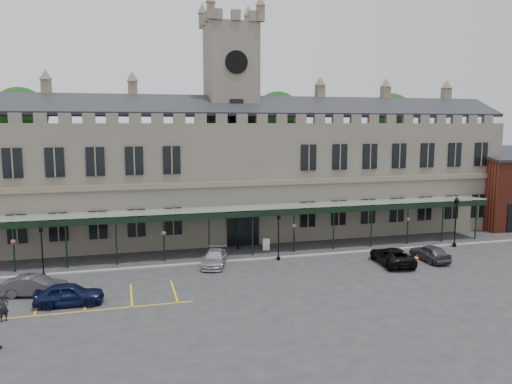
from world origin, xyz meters
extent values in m
plane|color=#2A2A2C|center=(0.00, 0.00, 0.00)|extent=(140.00, 140.00, 0.00)
cube|color=#5D574E|center=(0.00, 16.00, 6.00)|extent=(60.00, 10.00, 12.00)
cube|color=brown|center=(0.00, 10.82, 6.20)|extent=(60.00, 0.35, 0.50)
cube|color=black|center=(0.00, 13.50, 13.80)|extent=(60.00, 4.77, 2.20)
cube|color=black|center=(0.00, 18.50, 13.80)|extent=(60.00, 4.77, 2.20)
cube|color=black|center=(0.00, 10.90, 1.90)|extent=(3.20, 0.18, 3.80)
cube|color=#5D574E|center=(0.00, 16.00, 11.00)|extent=(5.00, 5.00, 22.00)
cylinder|color=silver|center=(0.00, 13.44, 18.00)|extent=(2.20, 0.12, 2.20)
cylinder|color=black|center=(0.00, 13.37, 18.00)|extent=(2.30, 0.04, 2.30)
cube|color=black|center=(0.00, 13.44, 13.00)|extent=(1.40, 0.12, 2.80)
cube|color=#8C9E93|center=(0.00, 9.00, 4.10)|extent=(50.00, 4.00, 0.40)
cube|color=black|center=(0.00, 7.00, 3.85)|extent=(50.00, 0.18, 0.50)
cube|color=gray|center=(0.00, 5.50, 0.06)|extent=(60.00, 0.40, 0.12)
cylinder|color=#332314|center=(-22.00, 25.00, 6.00)|extent=(0.70, 0.70, 12.00)
sphere|color=black|center=(-22.00, 25.00, 13.00)|extent=(6.00, 6.00, 6.00)
cylinder|color=#332314|center=(8.00, 25.00, 6.00)|extent=(0.70, 0.70, 12.00)
sphere|color=black|center=(8.00, 25.00, 13.00)|extent=(6.00, 6.00, 6.00)
cylinder|color=#332314|center=(24.00, 25.00, 6.00)|extent=(0.70, 0.70, 12.00)
sphere|color=black|center=(24.00, 25.00, 13.00)|extent=(6.00, 6.00, 6.00)
cylinder|color=black|center=(-17.57, 5.09, 0.14)|extent=(0.33, 0.33, 0.27)
cylinder|color=black|center=(-17.57, 5.09, 1.82)|extent=(0.11, 0.11, 3.65)
cube|color=black|center=(-17.57, 5.09, 3.79)|extent=(0.26, 0.26, 0.36)
cone|color=black|center=(-17.57, 5.09, 4.11)|extent=(0.40, 0.40, 0.27)
cylinder|color=black|center=(1.77, 4.97, 0.14)|extent=(0.33, 0.33, 0.28)
cylinder|color=black|center=(1.77, 4.97, 1.85)|extent=(0.11, 0.11, 3.69)
cube|color=black|center=(1.77, 4.97, 3.83)|extent=(0.26, 0.26, 0.37)
cone|color=black|center=(1.77, 4.97, 4.16)|extent=(0.41, 0.41, 0.28)
cylinder|color=black|center=(19.90, 5.06, 0.16)|extent=(0.38, 0.38, 0.32)
cylinder|color=black|center=(19.90, 5.06, 2.13)|extent=(0.13, 0.13, 4.26)
cube|color=black|center=(19.90, 5.06, 4.42)|extent=(0.30, 0.30, 0.43)
cone|color=black|center=(19.90, 5.06, 4.80)|extent=(0.47, 0.47, 0.32)
cube|color=#EB4B07|center=(12.92, 0.78, 0.02)|extent=(0.42, 0.42, 0.04)
cone|color=#EB4B07|center=(12.92, 0.78, 0.39)|extent=(0.49, 0.49, 0.78)
cylinder|color=silver|center=(12.92, 0.78, 0.50)|extent=(0.32, 0.32, 0.11)
cylinder|color=black|center=(1.70, 8.55, 0.23)|extent=(0.06, 0.06, 0.46)
cube|color=silver|center=(1.70, 8.55, 0.56)|extent=(0.64, 0.19, 1.11)
cylinder|color=black|center=(-0.84, 9.50, 0.44)|extent=(0.16, 0.16, 0.88)
cylinder|color=black|center=(5.05, 10.04, 0.45)|extent=(0.16, 0.16, 0.90)
imported|color=black|center=(-15.00, -1.94, 0.75)|extent=(4.49, 1.95, 1.51)
imported|color=#37393E|center=(-17.50, 0.62, 0.72)|extent=(4.61, 2.46, 1.44)
imported|color=#9C9EA4|center=(-4.00, 4.65, 0.65)|extent=(3.19, 4.86, 1.31)
imported|color=black|center=(10.75, 1.15, 0.72)|extent=(2.93, 5.43, 1.45)
imported|color=#37393E|center=(14.55, 1.25, 0.73)|extent=(1.85, 4.33, 1.46)
imported|color=black|center=(-18.58, -3.81, 0.86)|extent=(0.75, 0.70, 1.71)
camera|label=1|loc=(-11.36, -35.89, 11.96)|focal=35.00mm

